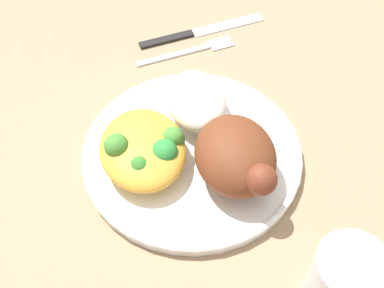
% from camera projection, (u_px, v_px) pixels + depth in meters
% --- Properties ---
extents(ground_plane, '(2.00, 2.00, 0.00)m').
position_uv_depth(ground_plane, '(192.00, 158.00, 0.58)').
color(ground_plane, '#987A5B').
extents(plate, '(0.25, 0.25, 0.02)m').
position_uv_depth(plate, '(192.00, 153.00, 0.58)').
color(plate, white).
rests_on(plate, ground_plane).
extents(roasted_chicken, '(0.11, 0.09, 0.06)m').
position_uv_depth(roasted_chicken, '(237.00, 157.00, 0.52)').
color(roasted_chicken, brown).
rests_on(roasted_chicken, plate).
extents(rice_pile, '(0.09, 0.07, 0.04)m').
position_uv_depth(rice_pile, '(196.00, 101.00, 0.59)').
color(rice_pile, silver).
rests_on(rice_pile, plate).
extents(mac_cheese_with_broccoli, '(0.12, 0.10, 0.05)m').
position_uv_depth(mac_cheese_with_broccoli, '(144.00, 149.00, 0.55)').
color(mac_cheese_with_broccoli, gold).
rests_on(mac_cheese_with_broccoli, plate).
extents(fork, '(0.03, 0.14, 0.01)m').
position_uv_depth(fork, '(191.00, 50.00, 0.70)').
color(fork, silver).
rests_on(fork, ground_plane).
extents(knife, '(0.04, 0.19, 0.01)m').
position_uv_depth(knife, '(192.00, 33.00, 0.72)').
color(knife, black).
rests_on(knife, ground_plane).
extents(water_glass, '(0.07, 0.07, 0.08)m').
position_uv_depth(water_glass, '(344.00, 283.00, 0.45)').
color(water_glass, silver).
rests_on(water_glass, ground_plane).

